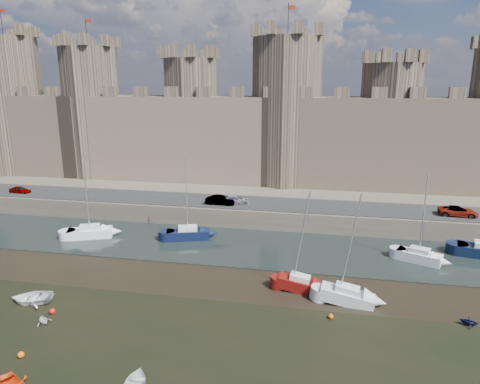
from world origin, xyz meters
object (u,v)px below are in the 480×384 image
(car_0, at_px, (20,190))
(sailboat_0, at_px, (90,232))
(sailboat_2, at_px, (419,255))
(sailboat_1, at_px, (188,233))
(car_2, at_px, (235,200))
(sailboat_4, at_px, (300,283))
(sailboat_5, at_px, (347,295))
(car_3, at_px, (458,211))
(car_1, at_px, (220,200))

(car_0, distance_m, sailboat_0, 19.23)
(sailboat_0, distance_m, sailboat_2, 38.50)
(car_0, height_order, sailboat_1, sailboat_1)
(car_2, xyz_separation_m, sailboat_4, (9.97, -18.78, -2.37))
(car_0, bearing_deg, sailboat_5, -109.89)
(car_3, relative_size, sailboat_1, 0.45)
(sailboat_0, relative_size, sailboat_4, 1.04)
(sailboat_1, relative_size, sailboat_4, 1.08)
(car_3, distance_m, sailboat_2, 11.81)
(sailboat_0, xyz_separation_m, sailboat_4, (26.35, -8.98, -0.07))
(car_0, xyz_separation_m, sailboat_5, (47.16, -19.91, -2.32))
(sailboat_1, bearing_deg, sailboat_5, -51.54)
(car_0, relative_size, sailboat_5, 0.32)
(car_3, bearing_deg, sailboat_4, 139.47)
(car_1, bearing_deg, sailboat_1, 163.47)
(car_0, distance_m, sailboat_2, 55.99)
(sailboat_1, bearing_deg, car_3, -4.27)
(car_1, height_order, sailboat_4, sailboat_4)
(car_3, relative_size, sailboat_5, 0.46)
(car_1, bearing_deg, sailboat_4, -144.64)
(car_3, xyz_separation_m, sailboat_2, (-6.26, -9.73, -2.36))
(car_1, distance_m, sailboat_0, 17.18)
(car_1, relative_size, car_2, 0.99)
(sailboat_2, bearing_deg, car_1, -176.53)
(sailboat_0, height_order, sailboat_5, sailboat_0)
(car_2, height_order, sailboat_1, sailboat_1)
(sailboat_4, bearing_deg, sailboat_1, 148.26)
(sailboat_1, xyz_separation_m, sailboat_2, (26.41, -1.88, -0.02))
(car_1, distance_m, sailboat_4, 21.63)
(car_2, distance_m, sailboat_5, 24.89)
(sailboat_4, bearing_deg, sailboat_2, 41.38)
(sailboat_2, bearing_deg, car_0, -165.62)
(sailboat_0, xyz_separation_m, sailboat_1, (12.10, 1.76, 0.03))
(car_1, distance_m, sailboat_2, 25.78)
(car_0, distance_m, sailboat_1, 29.81)
(sailboat_4, xyz_separation_m, sailboat_5, (4.17, -1.57, 0.01))
(car_2, bearing_deg, sailboat_0, 103.45)
(car_2, relative_size, sailboat_0, 0.40)
(car_3, xyz_separation_m, sailboat_4, (-18.41, -18.59, -2.43))
(car_3, bearing_deg, car_0, 94.43)
(car_1, xyz_separation_m, sailboat_0, (-14.48, -8.94, -2.38))
(car_1, bearing_deg, sailboat_2, -108.82)
(car_1, relative_size, sailboat_1, 0.39)
(car_0, bearing_deg, car_2, -86.24)
(car_1, xyz_separation_m, sailboat_2, (24.02, -9.06, -2.37))
(car_1, xyz_separation_m, sailboat_4, (11.87, -17.92, -2.44))
(car_0, height_order, sailboat_4, sailboat_4)
(car_0, bearing_deg, sailboat_2, -96.75)
(car_0, bearing_deg, car_3, -86.77)
(sailboat_5, bearing_deg, sailboat_1, 152.25)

